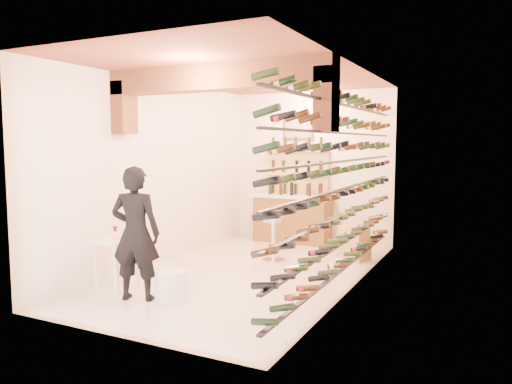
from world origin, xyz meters
TOP-DOWN VIEW (x-y plane):
  - ground at (0.00, 0.00)m, footprint 6.00×6.00m
  - room_shell at (0.00, -0.26)m, footprint 3.52×6.02m
  - wine_rack at (1.53, 0.00)m, footprint 0.32×5.70m
  - back_counter at (-0.30, 2.65)m, footprint 1.70×0.62m
  - back_shelving at (-0.30, 2.89)m, footprint 1.40×0.31m
  - tasting_table at (-1.30, -1.63)m, footprint 0.54×0.54m
  - white_stool at (-0.25, -1.74)m, footprint 0.43×0.43m
  - person at (-0.72, -1.88)m, footprint 0.77×0.62m
  - chrome_barstool at (0.05, 0.92)m, footprint 0.41×0.41m
  - crate_lower at (1.29, 1.69)m, footprint 0.63×0.54m
  - crate_upper at (1.29, 1.69)m, footprint 0.58×0.51m

SIDE VIEW (x-z plane):
  - ground at x=0.00m, z-range 0.00..0.00m
  - crate_lower at x=1.29m, z-range 0.00..0.32m
  - white_stool at x=-0.25m, z-range 0.00..0.41m
  - chrome_barstool at x=0.05m, z-range 0.06..0.85m
  - crate_upper at x=1.29m, z-range 0.32..0.60m
  - back_counter at x=-0.30m, z-range -0.11..1.18m
  - tasting_table at x=-1.30m, z-range 0.16..1.05m
  - person at x=-0.72m, z-range 0.00..1.81m
  - back_shelving at x=-0.30m, z-range -0.19..2.53m
  - wine_rack at x=1.53m, z-range 0.27..2.83m
  - room_shell at x=0.00m, z-range 0.65..3.86m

